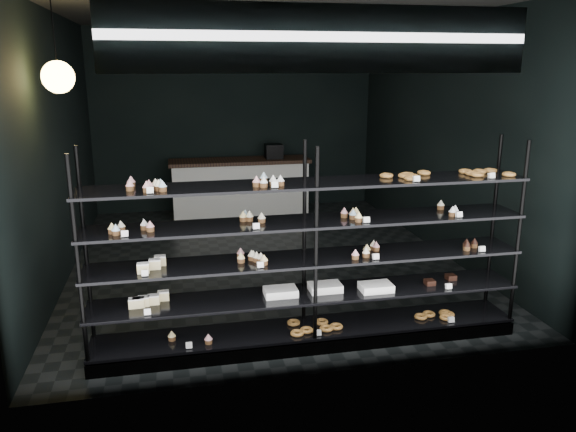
{
  "coord_description": "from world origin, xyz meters",
  "views": [
    {
      "loc": [
        -1.17,
        -7.16,
        2.55
      ],
      "look_at": [
        -0.06,
        -1.9,
        1.11
      ],
      "focal_mm": 35.0,
      "sensor_mm": 36.0,
      "label": 1
    }
  ],
  "objects": [
    {
      "name": "room",
      "position": [
        0.0,
        0.0,
        1.6
      ],
      "size": [
        5.01,
        6.01,
        3.2
      ],
      "color": "black",
      "rests_on": "ground"
    },
    {
      "name": "display_shelf",
      "position": [
        0.0,
        -2.45,
        0.63
      ],
      "size": [
        4.0,
        0.5,
        1.91
      ],
      "color": "black",
      "rests_on": "room"
    },
    {
      "name": "signage",
      "position": [
        0.0,
        -2.93,
        2.75
      ],
      "size": [
        3.3,
        0.05,
        0.5
      ],
      "color": "#0F0E46",
      "rests_on": "room"
    },
    {
      "name": "pendant_lamp",
      "position": [
        -2.2,
        -1.21,
        2.45
      ],
      "size": [
        0.31,
        0.31,
        0.89
      ],
      "color": "black",
      "rests_on": "room"
    },
    {
      "name": "service_counter",
      "position": [
        0.01,
        2.5,
        0.5
      ],
      "size": [
        2.44,
        0.65,
        1.23
      ],
      "color": "beige",
      "rests_on": "room"
    }
  ]
}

